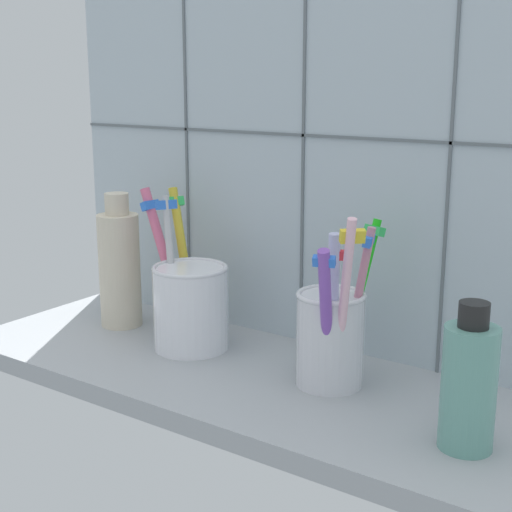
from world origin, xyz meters
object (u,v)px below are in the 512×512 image
object	(u,v)px
ceramic_vase	(120,267)
soap_bottle	(469,384)
toothbrush_cup_left	(189,302)
toothbrush_cup_right	(332,332)

from	to	relation	value
ceramic_vase	soap_bottle	distance (cm)	44.41
ceramic_vase	toothbrush_cup_left	bearing A→B (deg)	-5.31
toothbrush_cup_left	toothbrush_cup_right	world-z (taller)	toothbrush_cup_right
toothbrush_cup_left	toothbrush_cup_right	size ratio (longest dim) A/B	0.97
toothbrush_cup_left	toothbrush_cup_right	bearing A→B (deg)	-0.89
soap_bottle	toothbrush_cup_left	bearing A→B (deg)	171.38
ceramic_vase	toothbrush_cup_right	bearing A→B (deg)	-2.63
toothbrush_cup_right	ceramic_vase	distance (cm)	29.24
toothbrush_cup_left	ceramic_vase	size ratio (longest dim) A/B	1.06
toothbrush_cup_left	toothbrush_cup_right	distance (cm)	17.71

